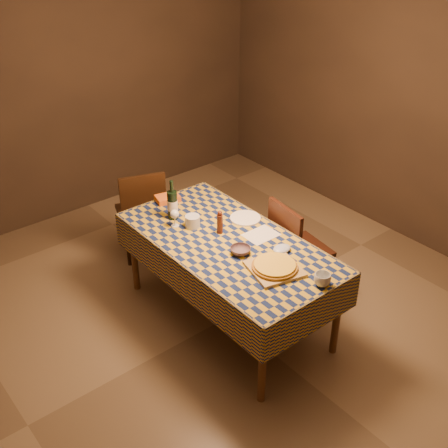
% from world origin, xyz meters
% --- Properties ---
extents(room, '(5.00, 5.10, 2.70)m').
position_xyz_m(room, '(0.00, 0.00, 1.35)').
color(room, brown).
rests_on(room, ground).
extents(dining_table, '(0.94, 1.84, 0.77)m').
position_xyz_m(dining_table, '(0.00, 0.00, 0.69)').
color(dining_table, brown).
rests_on(dining_table, ground).
extents(cutting_board, '(0.42, 0.42, 0.02)m').
position_xyz_m(cutting_board, '(0.01, -0.51, 0.78)').
color(cutting_board, '#A4864D').
rests_on(cutting_board, dining_table).
extents(pizza, '(0.44, 0.44, 0.03)m').
position_xyz_m(pizza, '(0.01, -0.51, 0.81)').
color(pizza, '#8A5817').
rests_on(pizza, cutting_board).
extents(pepper_mill, '(0.05, 0.05, 0.20)m').
position_xyz_m(pepper_mill, '(0.03, 0.13, 0.86)').
color(pepper_mill, '#4E1F12').
rests_on(pepper_mill, dining_table).
extents(bowl, '(0.20, 0.20, 0.05)m').
position_xyz_m(bowl, '(-0.04, -0.19, 0.79)').
color(bowl, '#564148').
rests_on(bowl, dining_table).
extents(wine_glass, '(0.08, 0.08, 0.15)m').
position_xyz_m(wine_glass, '(-0.19, 0.44, 0.88)').
color(wine_glass, silver).
rests_on(wine_glass, dining_table).
extents(wine_bottle, '(0.11, 0.11, 0.34)m').
position_xyz_m(wine_bottle, '(-0.13, 0.56, 0.90)').
color(wine_bottle, black).
rests_on(wine_bottle, dining_table).
extents(deli_tub, '(0.16, 0.16, 0.10)m').
position_xyz_m(deli_tub, '(-0.09, 0.34, 0.82)').
color(deli_tub, silver).
rests_on(deli_tub, dining_table).
extents(takeout_container, '(0.23, 0.18, 0.05)m').
position_xyz_m(takeout_container, '(0.00, 0.83, 0.80)').
color(takeout_container, '#CC5A1A').
rests_on(takeout_container, dining_table).
extents(white_plate, '(0.27, 0.27, 0.01)m').
position_xyz_m(white_plate, '(0.32, 0.17, 0.78)').
color(white_plate, white).
rests_on(white_plate, dining_table).
extents(tumbler, '(0.14, 0.14, 0.09)m').
position_xyz_m(tumbler, '(0.14, -0.84, 0.82)').
color(tumbler, silver).
rests_on(tumbler, dining_table).
extents(flour_patch, '(0.26, 0.20, 0.00)m').
position_xyz_m(flour_patch, '(0.26, -0.10, 0.77)').
color(flour_patch, silver).
rests_on(flour_patch, dining_table).
extents(flour_bag, '(0.15, 0.12, 0.04)m').
position_xyz_m(flour_bag, '(0.22, -0.37, 0.79)').
color(flour_bag, '#AABAD9').
rests_on(flour_bag, dining_table).
extents(chair_far, '(0.54, 0.54, 0.93)m').
position_xyz_m(chair_far, '(-0.04, 1.22, 0.52)').
color(chair_far, black).
rests_on(chair_far, ground).
extents(chair_right, '(0.48, 0.47, 0.93)m').
position_xyz_m(chair_right, '(0.63, -0.12, 0.52)').
color(chair_right, black).
rests_on(chair_right, ground).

